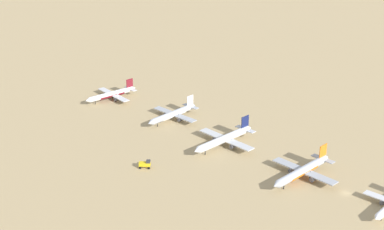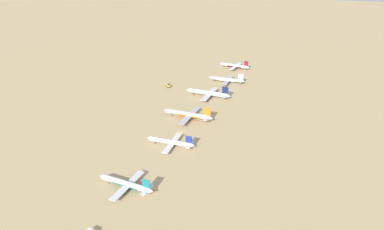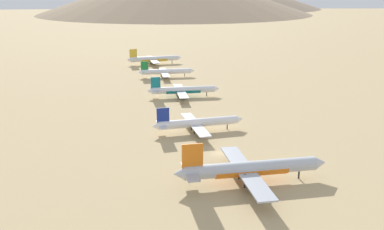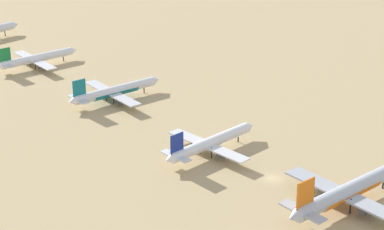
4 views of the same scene
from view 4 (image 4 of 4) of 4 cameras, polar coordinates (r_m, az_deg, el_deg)
The scene contains 5 objects.
ground_plane at distance 180.47m, azimuth 6.30°, elevation -4.91°, with size 1849.90×1849.90×0.00m, color tan.
parked_jet_3 at distance 169.09m, azimuth 12.05°, elevation -5.82°, with size 39.91×32.33×11.53m.
parked_jet_4 at distance 190.54m, azimuth 1.42°, elevation -2.18°, with size 32.43×26.39×9.35m.
parked_jet_5 at distance 227.16m, azimuth -6.05°, elevation 1.86°, with size 33.00×26.76×9.53m.
parked_jet_6 at distance 262.67m, azimuth -12.00°, elevation 4.32°, with size 31.44×25.47×9.09m.
Camera 4 is at (-116.41, -110.64, 82.33)m, focal length 68.64 mm.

